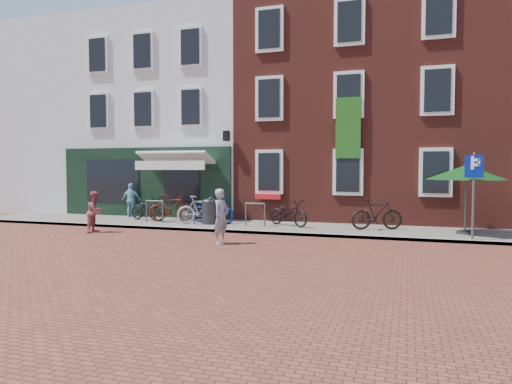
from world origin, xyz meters
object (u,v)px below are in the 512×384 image
(boy, at_px, (95,212))
(bicycle_3, at_px, (200,210))
(bicycle_5, at_px, (377,214))
(litter_bin, at_px, (209,210))
(bicycle_0, at_px, (148,209))
(parasol, at_px, (466,170))
(bicycle_2, at_px, (213,211))
(bicycle_4, at_px, (288,213))
(bicycle_1, at_px, (171,208))
(woman, at_px, (221,216))
(cafe_person, at_px, (131,200))
(parking_sign, at_px, (474,181))

(boy, bearing_deg, bicycle_3, -54.87)
(bicycle_5, bearing_deg, boy, 87.02)
(litter_bin, bearing_deg, bicycle_5, 2.20)
(bicycle_0, bearing_deg, bicycle_3, -84.43)
(parasol, bearing_deg, bicycle_0, 179.16)
(bicycle_2, relative_size, bicycle_4, 1.00)
(litter_bin, distance_m, bicycle_1, 1.76)
(bicycle_2, xyz_separation_m, bicycle_5, (5.92, -0.11, 0.05))
(bicycle_5, bearing_deg, woman, 112.10)
(bicycle_0, bearing_deg, parasol, -76.53)
(woman, bearing_deg, boy, 94.63)
(bicycle_2, bearing_deg, cafe_person, 83.87)
(bicycle_2, height_order, bicycle_4, same)
(parasol, relative_size, cafe_person, 1.70)
(parasol, relative_size, bicycle_3, 1.40)
(parasol, relative_size, boy, 1.74)
(bicycle_1, xyz_separation_m, bicycle_4, (4.62, 0.01, -0.05))
(parking_sign, relative_size, bicycle_4, 1.42)
(bicycle_3, height_order, bicycle_5, same)
(bicycle_1, bearing_deg, woman, -154.95)
(litter_bin, height_order, bicycle_5, bicycle_5)
(bicycle_3, bearing_deg, bicycle_2, -57.29)
(bicycle_5, bearing_deg, parking_sign, -135.52)
(bicycle_2, bearing_deg, bicycle_4, -83.57)
(boy, height_order, bicycle_3, boy)
(parking_sign, xyz_separation_m, parasol, (-0.08, 1.20, 0.31))
(parking_sign, relative_size, bicycle_2, 1.42)
(boy, height_order, bicycle_0, boy)
(litter_bin, bearing_deg, woman, -61.50)
(woman, bearing_deg, cafe_person, 66.81)
(litter_bin, distance_m, bicycle_2, 0.34)
(litter_bin, distance_m, bicycle_4, 2.91)
(parasol, xyz_separation_m, boy, (-11.64, -2.66, -1.41))
(parasol, xyz_separation_m, woman, (-6.73, -3.57, -1.31))
(litter_bin, height_order, bicycle_4, litter_bin)
(boy, bearing_deg, bicycle_1, -31.65)
(parking_sign, height_order, bicycle_4, parking_sign)
(bicycle_4, bearing_deg, bicycle_0, 119.60)
(parking_sign, height_order, bicycle_0, parking_sign)
(boy, xyz_separation_m, bicycle_4, (5.92, 2.86, -0.13))
(bicycle_3, xyz_separation_m, bicycle_4, (3.21, 0.41, -0.05))
(parasol, height_order, cafe_person, parasol)
(litter_bin, distance_m, parking_sign, 8.83)
(litter_bin, xyz_separation_m, parking_sign, (8.68, -1.08, 1.17))
(parking_sign, bearing_deg, bicycle_4, 166.41)
(woman, bearing_deg, litter_bin, 43.63)
(cafe_person, relative_size, bicycle_5, 0.83)
(parasol, height_order, bicycle_5, parasol)
(parasol, distance_m, bicycle_4, 5.92)
(bicycle_1, height_order, bicycle_5, same)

